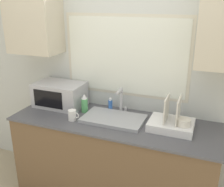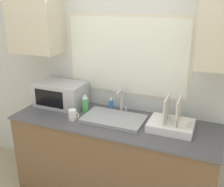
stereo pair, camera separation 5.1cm
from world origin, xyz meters
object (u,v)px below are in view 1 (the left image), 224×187
at_px(faucet, 121,99).
at_px(dish_rack, 172,123).
at_px(spray_bottle, 84,103).
at_px(mug_near_sink, 72,115).
at_px(soap_bottle, 110,105).
at_px(microwave, 60,95).

distance_m(faucet, dish_rack, 0.57).
height_order(spray_bottle, mug_near_sink, spray_bottle).
bearing_deg(spray_bottle, faucet, 18.95).
bearing_deg(soap_bottle, mug_near_sink, -125.80).
distance_m(faucet, mug_near_sink, 0.50).
bearing_deg(dish_rack, faucet, 162.68).
relative_size(dish_rack, spray_bottle, 2.01).
relative_size(microwave, soap_bottle, 3.76).
bearing_deg(microwave, faucet, 5.54).
height_order(faucet, mug_near_sink, faucet).
distance_m(dish_rack, mug_near_sink, 0.92).
height_order(dish_rack, soap_bottle, dish_rack).
bearing_deg(dish_rack, spray_bottle, 176.83).
height_order(microwave, spray_bottle, microwave).
bearing_deg(microwave, dish_rack, -4.91).
xyz_separation_m(microwave, mug_near_sink, (0.30, -0.27, -0.08)).
xyz_separation_m(microwave, soap_bottle, (0.55, 0.07, -0.07)).
xyz_separation_m(faucet, microwave, (-0.66, -0.06, -0.02)).
height_order(microwave, soap_bottle, microwave).
bearing_deg(faucet, mug_near_sink, -137.53).
distance_m(spray_bottle, soap_bottle, 0.26).
bearing_deg(soap_bottle, faucet, -4.56).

